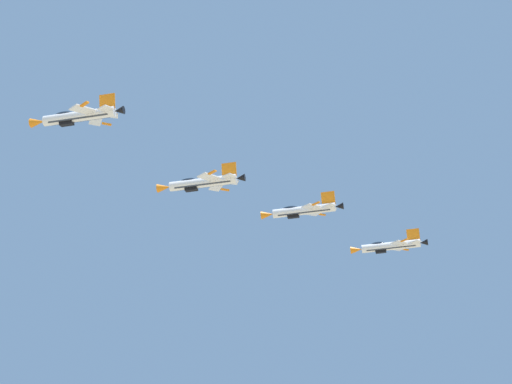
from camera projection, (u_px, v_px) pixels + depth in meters
fighter_jet_lead at (78, 117)px, 129.48m from camera, size 15.25×9.83×4.93m
fighter_jet_left_wing at (201, 183)px, 141.47m from camera, size 15.25×9.93×4.69m
fighter_jet_right_wing at (303, 211)px, 153.66m from camera, size 15.25×9.82×4.95m
fighter_jet_left_outer at (390, 246)px, 166.72m from camera, size 15.25×9.86×4.86m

